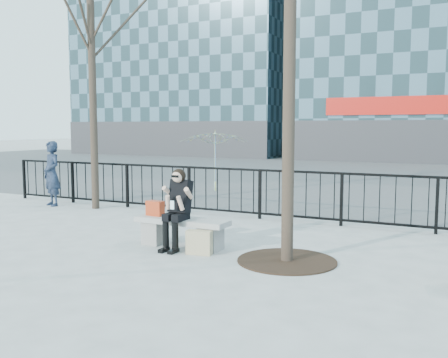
% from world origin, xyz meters
% --- Properties ---
extents(ground, '(120.00, 120.00, 0.00)m').
position_xyz_m(ground, '(0.00, 0.00, 0.00)').
color(ground, gray).
rests_on(ground, ground).
extents(street_surface, '(60.00, 23.00, 0.01)m').
position_xyz_m(street_surface, '(0.00, 15.00, 0.00)').
color(street_surface, '#474747').
rests_on(street_surface, ground).
extents(railing, '(14.00, 0.06, 1.10)m').
position_xyz_m(railing, '(0.00, 3.00, 0.55)').
color(railing, black).
rests_on(railing, ground).
extents(building_left, '(16.20, 10.20, 22.60)m').
position_xyz_m(building_left, '(-15.00, 27.00, 11.30)').
color(building_left, slate).
rests_on(building_left, ground).
extents(tree_left, '(2.80, 2.80, 6.50)m').
position_xyz_m(tree_left, '(-4.00, 2.50, 4.86)').
color(tree_left, black).
rests_on(tree_left, ground).
extents(tree_grate, '(1.50, 1.50, 0.02)m').
position_xyz_m(tree_grate, '(1.90, -0.10, 0.01)').
color(tree_grate, black).
rests_on(tree_grate, ground).
extents(bench_main, '(1.65, 0.46, 0.49)m').
position_xyz_m(bench_main, '(0.00, 0.00, 0.30)').
color(bench_main, slate).
rests_on(bench_main, ground).
extents(seated_woman, '(0.50, 0.64, 1.34)m').
position_xyz_m(seated_woman, '(0.00, -0.16, 0.67)').
color(seated_woman, black).
rests_on(seated_woman, ground).
extents(handbag, '(0.33, 0.18, 0.26)m').
position_xyz_m(handbag, '(-0.55, 0.02, 0.62)').
color(handbag, '#B53516').
rests_on(handbag, bench_main).
extents(shopping_bag, '(0.43, 0.21, 0.39)m').
position_xyz_m(shopping_bag, '(0.51, -0.32, 0.19)').
color(shopping_bag, '#CBBC8F').
rests_on(shopping_bag, ground).
extents(standing_man, '(0.71, 0.59, 1.66)m').
position_xyz_m(standing_man, '(-5.27, 2.34, 0.83)').
color(standing_man, black).
rests_on(standing_man, ground).
extents(vendor_umbrella, '(2.62, 2.65, 1.93)m').
position_xyz_m(vendor_umbrella, '(-2.84, 6.69, 0.97)').
color(vendor_umbrella, yellow).
rests_on(vendor_umbrella, ground).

